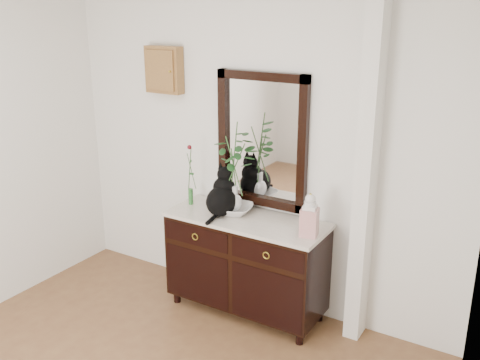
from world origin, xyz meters
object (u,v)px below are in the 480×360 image
Objects in this scene: sideboard at (246,260)px; lotus_bowl at (234,209)px; cat at (222,191)px; ginger_jar at (310,214)px.

sideboard is 0.44m from lotus_bowl.
cat is 1.18× the size of ginger_jar.
lotus_bowl is 0.72m from ginger_jar.
sideboard is 0.79m from ginger_jar.
sideboard is at bearing -13.58° from lotus_bowl.
ginger_jar is (0.78, -0.02, -0.03)m from cat.
sideboard is 3.36× the size of cat.
lotus_bowl is (0.08, 0.07, -0.16)m from cat.
cat is 1.32× the size of lotus_bowl.
cat is (-0.21, -0.03, 0.57)m from sideboard.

